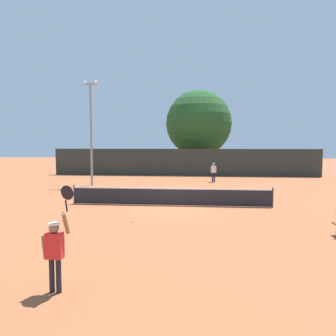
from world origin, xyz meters
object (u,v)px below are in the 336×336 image
at_px(player_serving, 55,247).
at_px(large_tree, 199,123).
at_px(tennis_ball, 132,222).
at_px(parked_car_near, 236,165).
at_px(player_receiving, 214,170).
at_px(light_pole, 91,127).

distance_m(player_serving, large_tree, 33.36).
bearing_deg(tennis_ball, parked_car_near, 74.43).
bearing_deg(player_receiving, player_serving, 77.97).
distance_m(player_receiving, light_pole, 11.19).
relative_size(player_serving, parked_car_near, 0.55).
bearing_deg(tennis_ball, player_serving, -93.36).
distance_m(player_receiving, parked_car_near, 12.94).
height_order(tennis_ball, large_tree, large_tree).
distance_m(player_serving, player_receiving, 22.03).
relative_size(tennis_ball, light_pole, 0.01).
xyz_separation_m(light_pole, large_tree, (8.71, 14.51, 1.15)).
height_order(light_pole, parked_car_near, light_pole).
xyz_separation_m(light_pole, parked_car_near, (13.49, 15.69, -4.01)).
bearing_deg(large_tree, parked_car_near, 13.85).
height_order(player_serving, parked_car_near, player_serving).
xyz_separation_m(tennis_ball, large_tree, (2.89, 26.33, 5.91)).
height_order(player_receiving, large_tree, large_tree).
height_order(player_serving, light_pole, light_pole).
bearing_deg(large_tree, tennis_ball, -96.26).
bearing_deg(parked_car_near, light_pole, -122.11).
relative_size(light_pole, parked_car_near, 1.90).
xyz_separation_m(player_serving, light_pole, (-5.44, 18.33, 3.73)).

